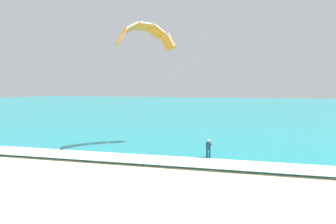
{
  "coord_description": "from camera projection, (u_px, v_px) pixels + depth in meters",
  "views": [
    {
      "loc": [
        3.99,
        -9.3,
        5.86
      ],
      "look_at": [
        -2.64,
        15.84,
        3.6
      ],
      "focal_mm": 33.3,
      "sensor_mm": 36.0,
      "label": 1
    }
  ],
  "objects": [
    {
      "name": "sea",
      "position": [
        234.0,
        108.0,
        79.67
      ],
      "size": [
        200.0,
        120.0,
        0.2
      ],
      "primitive_type": "cube",
      "color": "teal",
      "rests_on": "ground"
    },
    {
      "name": "surf_foam",
      "position": [
        192.0,
        162.0,
        22.83
      ],
      "size": [
        200.0,
        2.79,
        0.04
      ],
      "primitive_type": "cube",
      "color": "white",
      "rests_on": "sea"
    },
    {
      "name": "surfboard",
      "position": [
        208.0,
        160.0,
        24.34
      ],
      "size": [
        0.49,
        1.41,
        0.09
      ],
      "color": "yellow",
      "rests_on": "ground"
    },
    {
      "name": "kitesurfer",
      "position": [
        208.0,
        148.0,
        24.28
      ],
      "size": [
        0.55,
        0.53,
        1.69
      ],
      "color": "#143347",
      "rests_on": "ground"
    },
    {
      "name": "kite_primary",
      "position": [
        145.0,
        33.0,
        29.99
      ],
      "size": [
        9.06,
        7.39,
        10.66
      ],
      "color": "orange"
    }
  ]
}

